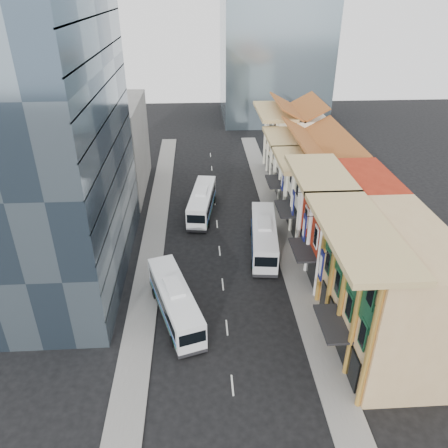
{
  "coord_description": "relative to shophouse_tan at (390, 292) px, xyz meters",
  "views": [
    {
      "loc": [
        -2.23,
        -24.33,
        29.49
      ],
      "look_at": [
        0.45,
        20.1,
        4.89
      ],
      "focal_mm": 35.0,
      "sensor_mm": 36.0,
      "label": 1
    }
  ],
  "objects": [
    {
      "name": "shophouse_red",
      "position": [
        0.0,
        12.0,
        0.0
      ],
      "size": [
        8.0,
        10.0,
        12.0
      ],
      "primitive_type": "cube",
      "color": "#9F2612",
      "rests_on": "ground"
    },
    {
      "name": "shophouse_cream_far",
      "position": [
        0.0,
        41.0,
        -0.5
      ],
      "size": [
        8.0,
        12.0,
        11.0
      ],
      "primitive_type": "cube",
      "color": "white",
      "rests_on": "ground"
    },
    {
      "name": "bus_right",
      "position": [
        -8.5,
        16.87,
        -3.97
      ],
      "size": [
        4.27,
        12.91,
        4.06
      ],
      "primitive_type": null,
      "rotation": [
        0.0,
        0.0,
        -0.1
      ],
      "color": "silver",
      "rests_on": "ground"
    },
    {
      "name": "shophouse_cream_mid",
      "position": [
        0.0,
        30.5,
        -1.0
      ],
      "size": [
        8.0,
        9.0,
        10.0
      ],
      "primitive_type": "cube",
      "color": "white",
      "rests_on": "ground"
    },
    {
      "name": "office_block_far",
      "position": [
        -30.0,
        37.0,
        1.0
      ],
      "size": [
        10.0,
        18.0,
        14.0
      ],
      "primitive_type": "cube",
      "color": "gray",
      "rests_on": "ground"
    },
    {
      "name": "sidewalk_left",
      "position": [
        -22.5,
        17.0,
        -5.92
      ],
      "size": [
        3.0,
        90.0,
        0.15
      ],
      "primitive_type": "cube",
      "color": "slate",
      "rests_on": "ground"
    },
    {
      "name": "bus_left_near",
      "position": [
        -19.03,
        5.02,
        -4.06
      ],
      "size": [
        6.27,
        12.38,
        3.87
      ],
      "primitive_type": null,
      "rotation": [
        0.0,
        0.0,
        0.3
      ],
      "color": "white",
      "rests_on": "ground"
    },
    {
      "name": "ground",
      "position": [
        -14.0,
        -5.0,
        -6.0
      ],
      "size": [
        200.0,
        200.0,
        0.0
      ],
      "primitive_type": "plane",
      "color": "black",
      "rests_on": "ground"
    },
    {
      "name": "office_tower",
      "position": [
        -31.0,
        14.0,
        9.0
      ],
      "size": [
        12.0,
        26.0,
        30.0
      ],
      "primitive_type": "cube",
      "color": "#3A4B5C",
      "rests_on": "ground"
    },
    {
      "name": "shophouse_cream_near",
      "position": [
        0.0,
        21.5,
        -1.0
      ],
      "size": [
        8.0,
        9.0,
        10.0
      ],
      "primitive_type": "cube",
      "color": "white",
      "rests_on": "ground"
    },
    {
      "name": "sidewalk_right",
      "position": [
        -5.5,
        17.0,
        -5.92
      ],
      "size": [
        3.0,
        90.0,
        0.15
      ],
      "primitive_type": "cube",
      "color": "slate",
      "rests_on": "ground"
    },
    {
      "name": "bus_left_far",
      "position": [
        -16.0,
        27.25,
        -4.06
      ],
      "size": [
        4.57,
        12.35,
        3.87
      ],
      "primitive_type": null,
      "rotation": [
        0.0,
        0.0,
        -0.15
      ],
      "color": "white",
      "rests_on": "ground"
    },
    {
      "name": "shophouse_tan",
      "position": [
        0.0,
        0.0,
        0.0
      ],
      "size": [
        8.0,
        14.0,
        12.0
      ],
      "primitive_type": "cube",
      "color": "tan",
      "rests_on": "ground"
    }
  ]
}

